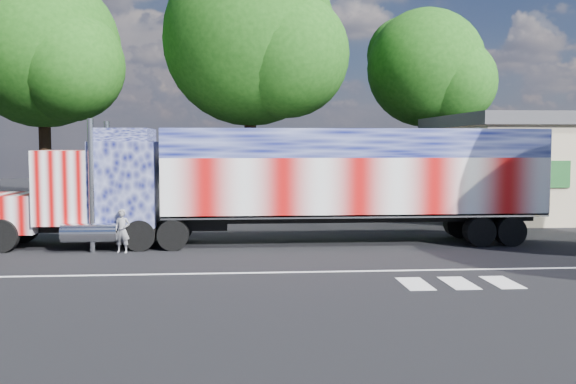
{
  "coord_description": "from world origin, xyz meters",
  "views": [
    {
      "loc": [
        -1.91,
        -21.38,
        3.74
      ],
      "look_at": [
        0.0,
        3.0,
        1.9
      ],
      "focal_mm": 40.0,
      "sensor_mm": 36.0,
      "label": 1
    }
  ],
  "objects": [
    {
      "name": "tree_n_mid",
      "position": [
        -0.98,
        16.91,
        9.86
      ],
      "size": [
        10.75,
        10.24,
        15.04
      ],
      "color": "black",
      "rests_on": "ground"
    },
    {
      "name": "woman",
      "position": [
        -5.89,
        0.83,
        0.76
      ],
      "size": [
        0.61,
        0.46,
        1.51
      ],
      "primitive_type": "imported",
      "rotation": [
        0.0,
        0.0,
        -0.19
      ],
      "color": "slate",
      "rests_on": "ground"
    },
    {
      "name": "ground",
      "position": [
        0.0,
        0.0,
        0.0
      ],
      "size": [
        100.0,
        100.0,
        0.0
      ],
      "primitive_type": "plane",
      "color": "black"
    },
    {
      "name": "coach_bus",
      "position": [
        -2.26,
        10.16,
        1.9
      ],
      "size": [
        12.59,
        2.93,
        3.66
      ],
      "color": "white",
      "rests_on": "ground"
    },
    {
      "name": "tree_nw_a",
      "position": [
        -13.17,
        17.72,
        9.19
      ],
      "size": [
        9.56,
        9.11,
        13.8
      ],
      "color": "black",
      "rests_on": "ground"
    },
    {
      "name": "tree_ne_a",
      "position": [
        10.16,
        18.84,
        8.49
      ],
      "size": [
        7.83,
        7.46,
        12.28
      ],
      "color": "black",
      "rests_on": "ground"
    },
    {
      "name": "lane_markings",
      "position": [
        1.71,
        -3.77,
        0.01
      ],
      "size": [
        30.0,
        2.67,
        0.01
      ],
      "color": "silver",
      "rests_on": "ground"
    },
    {
      "name": "semi_truck",
      "position": [
        -0.28,
        2.39,
        2.37
      ],
      "size": [
        21.6,
        3.41,
        4.6
      ],
      "color": "black",
      "rests_on": "ground"
    }
  ]
}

